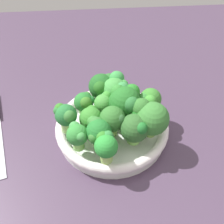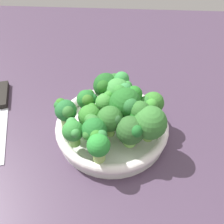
% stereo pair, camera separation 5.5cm
% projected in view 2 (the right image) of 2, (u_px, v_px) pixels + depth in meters
% --- Properties ---
extents(ground_plane, '(1.30, 1.30, 0.03)m').
position_uv_depth(ground_plane, '(116.00, 134.00, 0.62)').
color(ground_plane, '#453449').
extents(bowl, '(0.25, 0.25, 0.04)m').
position_uv_depth(bowl, '(112.00, 127.00, 0.59)').
color(bowl, white).
rests_on(bowl, ground_plane).
extents(broccoli_floret_0, '(0.05, 0.05, 0.05)m').
position_uv_depth(broccoli_floret_0, '(87.00, 100.00, 0.58)').
color(broccoli_floret_0, '#75BA5D').
rests_on(broccoli_floret_0, bowl).
extents(broccoli_floret_1, '(0.05, 0.06, 0.06)m').
position_uv_depth(broccoli_floret_1, '(90.00, 116.00, 0.54)').
color(broccoli_floret_1, '#7BBC55').
rests_on(broccoli_floret_1, bowl).
extents(broccoli_floret_2, '(0.06, 0.06, 0.07)m').
position_uv_depth(broccoli_floret_2, '(107.00, 86.00, 0.60)').
color(broccoli_floret_2, '#8FD26B').
rests_on(broccoli_floret_2, bowl).
extents(broccoli_floret_3, '(0.06, 0.06, 0.07)m').
position_uv_depth(broccoli_floret_3, '(132.00, 130.00, 0.51)').
color(broccoli_floret_3, '#76B74E').
rests_on(broccoli_floret_3, bowl).
extents(broccoli_floret_4, '(0.05, 0.05, 0.06)m').
position_uv_depth(broccoli_floret_4, '(152.00, 103.00, 0.56)').
color(broccoli_floret_4, '#8CC15B').
rests_on(broccoli_floret_4, bowl).
extents(broccoli_floret_5, '(0.07, 0.07, 0.08)m').
position_uv_depth(broccoli_floret_5, '(147.00, 120.00, 0.51)').
color(broccoli_floret_5, '#81B24E').
rests_on(broccoli_floret_5, bowl).
extents(broccoli_floret_6, '(0.06, 0.07, 0.08)m').
position_uv_depth(broccoli_floret_6, '(121.00, 90.00, 0.58)').
color(broccoli_floret_6, '#82D05F').
rests_on(broccoli_floret_6, bowl).
extents(broccoli_floret_7, '(0.05, 0.04, 0.06)m').
position_uv_depth(broccoli_floret_7, '(106.00, 103.00, 0.57)').
color(broccoli_floret_7, '#88BC5D').
rests_on(broccoli_floret_7, bowl).
extents(broccoli_floret_8, '(0.07, 0.08, 0.08)m').
position_uv_depth(broccoli_floret_8, '(126.00, 103.00, 0.55)').
color(broccoli_floret_8, '#86B35A').
rests_on(broccoli_floret_8, bowl).
extents(broccoli_floret_9, '(0.05, 0.05, 0.06)m').
position_uv_depth(broccoli_floret_9, '(94.00, 130.00, 0.51)').
color(broccoli_floret_9, '#7BB755').
rests_on(broccoli_floret_9, bowl).
extents(broccoli_floret_10, '(0.05, 0.05, 0.07)m').
position_uv_depth(broccoli_floret_10, '(111.00, 119.00, 0.52)').
color(broccoli_floret_10, '#82BD4F').
rests_on(broccoli_floret_10, bowl).
extents(broccoli_floret_11, '(0.04, 0.05, 0.06)m').
position_uv_depth(broccoli_floret_11, '(98.00, 144.00, 0.48)').
color(broccoli_floret_11, '#9EC962').
rests_on(broccoli_floret_11, bowl).
extents(broccoli_floret_12, '(0.05, 0.05, 0.07)m').
position_uv_depth(broccoli_floret_12, '(65.00, 111.00, 0.54)').
color(broccoli_floret_12, '#91C364').
rests_on(broccoli_floret_12, bowl).
extents(broccoli_floret_13, '(0.04, 0.05, 0.06)m').
position_uv_depth(broccoli_floret_13, '(73.00, 131.00, 0.51)').
color(broccoli_floret_13, '#77BF52').
rests_on(broccoli_floret_13, bowl).
extents(knife, '(0.10, 0.26, 0.01)m').
position_uv_depth(knife, '(2.00, 108.00, 0.65)').
color(knife, silver).
rests_on(knife, ground_plane).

